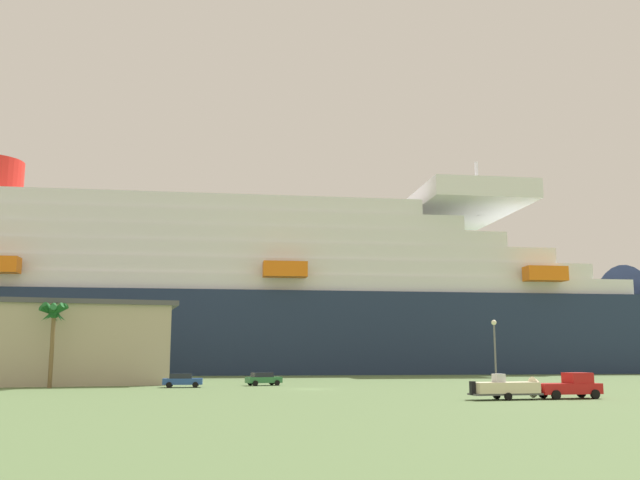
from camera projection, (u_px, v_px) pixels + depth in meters
name	position (u px, v px, depth m)	size (l,w,h in m)	color
ground_plane	(264.00, 379.00, 104.81)	(600.00, 600.00, 0.00)	#567042
cruise_ship	(164.00, 302.00, 139.40)	(257.20, 59.36, 52.19)	#1E2D4C
pickup_truck	(570.00, 386.00, 59.96)	(5.62, 2.34, 2.20)	red
small_boat_on_trailer	(512.00, 388.00, 58.67)	(7.78, 2.22, 2.15)	#595960
palm_tree	(54.00, 317.00, 79.96)	(3.37, 3.40, 9.72)	brown
street_lamp	(495.00, 344.00, 74.29)	(0.56, 0.56, 7.43)	slate
parked_car_green_wagon	(263.00, 379.00, 84.63)	(4.52, 2.62, 1.58)	#2D723F
parked_car_blue_suv	(182.00, 380.00, 79.78)	(4.66, 2.45, 1.58)	#264C99
parked_car_black_coupe	(8.00, 379.00, 82.11)	(4.37, 2.26, 1.58)	black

